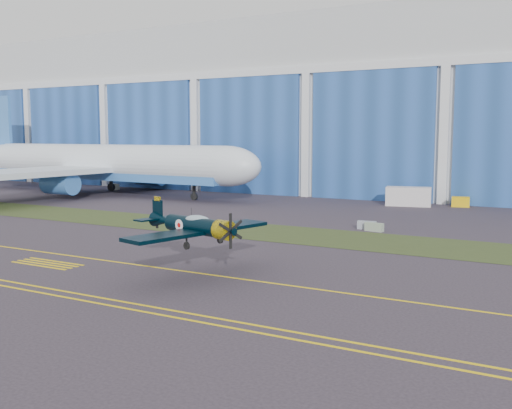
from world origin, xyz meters
The scene contains 14 objects.
ground centered at (0.00, 0.00, 0.00)m, with size 260.00×260.00×0.00m, color #39313A.
grass_median centered at (0.00, 14.00, 0.02)m, with size 260.00×10.00×0.02m, color #475128.
hangar centered at (0.00, 71.79, 14.96)m, with size 220.00×45.70×30.00m.
taxiway_centreline centered at (0.00, -5.00, 0.01)m, with size 200.00×0.20×0.02m, color yellow.
edge_line_near centered at (0.00, -14.50, 0.01)m, with size 80.00×0.20×0.02m, color yellow.
edge_line_far centered at (0.00, -13.50, 0.01)m, with size 80.00×0.20×0.02m, color yellow.
hold_short_ladder centered at (-18.00, -8.10, 0.01)m, with size 6.00×2.40×0.02m, color yellow, non-canonical shape.
warbird centered at (-5.46, -5.84, 3.67)m, with size 12.35×13.85×3.52m.
jetliner centered at (-54.15, 36.46, 12.11)m, with size 71.30×61.10×24.23m.
shipping_container centered at (-3.70, 44.56, 1.36)m, with size 6.25×2.50×2.71m, color silver.
tug centered at (3.05, 47.04, 0.71)m, with size 2.43×1.52×1.42m, color #ECB70C.
cart centered at (-58.54, 43.64, 0.54)m, with size 1.78×1.07×1.07m, color white.
barrier_a centered at (-1.76, 20.89, 0.45)m, with size 2.00×0.60×0.90m, color gray.
barrier_b centered at (-0.65, 19.99, 0.45)m, with size 2.00×0.60×0.90m, color gray.
Camera 1 is at (19.00, -40.36, 10.03)m, focal length 42.00 mm.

